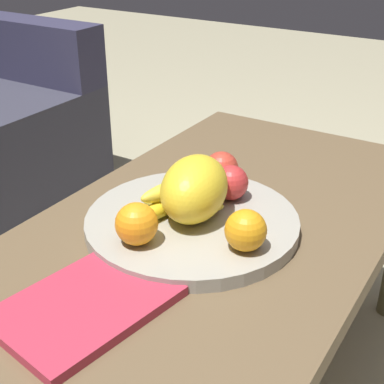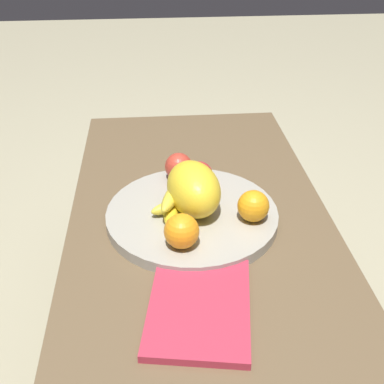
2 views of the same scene
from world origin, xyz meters
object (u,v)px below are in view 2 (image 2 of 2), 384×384
object	(u,v)px
melon_large_front	(194,189)
orange_front	(253,206)
fruit_bowl	(192,215)
apple_front	(199,175)
apple_left	(179,167)
banana_bunch	(176,202)
orange_left	(182,231)
coffee_table	(199,229)
magazine	(199,306)

from	to	relation	value
melon_large_front	orange_front	world-z (taller)	melon_large_front
fruit_bowl	apple_front	world-z (taller)	apple_front
apple_left	banana_bunch	world-z (taller)	apple_left
melon_large_front	orange_left	world-z (taller)	melon_large_front
apple_left	orange_left	bearing A→B (deg)	177.61
apple_front	apple_left	xyz separation A→B (m)	(0.05, 0.05, 0.00)
coffee_table	fruit_bowl	distance (m)	0.07
apple_left	apple_front	bearing A→B (deg)	-134.89
orange_left	apple_left	bearing A→B (deg)	-2.39
coffee_table	magazine	world-z (taller)	magazine
orange_front	magazine	bearing A→B (deg)	148.98
coffee_table	magazine	bearing A→B (deg)	174.27
orange_left	magazine	world-z (taller)	orange_left
orange_front	apple_left	bearing A→B (deg)	38.49
orange_left	fruit_bowl	bearing A→B (deg)	-14.48
coffee_table	orange_left	xyz separation A→B (m)	(-0.16, 0.05, 0.11)
fruit_bowl	apple_front	xyz separation A→B (m)	(0.10, -0.03, 0.05)
coffee_table	melon_large_front	distance (m)	0.14
fruit_bowl	apple_front	distance (m)	0.11
melon_large_front	apple_front	distance (m)	0.10
coffee_table	apple_front	world-z (taller)	apple_front
coffee_table	melon_large_front	size ratio (longest dim) A/B	6.80
coffee_table	orange_front	world-z (taller)	orange_front
coffee_table	orange_left	size ratio (longest dim) A/B	15.56
coffee_table	melon_large_front	bearing A→B (deg)	152.07
coffee_table	apple_front	size ratio (longest dim) A/B	16.62
melon_large_front	apple_left	bearing A→B (deg)	9.65
orange_front	apple_front	world-z (taller)	orange_front
melon_large_front	apple_left	distance (m)	0.15
orange_left	apple_front	world-z (taller)	orange_left
fruit_bowl	orange_left	size ratio (longest dim) A/B	5.40
apple_front	orange_front	bearing A→B (deg)	-143.93
melon_large_front	orange_front	distance (m)	0.14
fruit_bowl	melon_large_front	world-z (taller)	melon_large_front
apple_front	apple_left	world-z (taller)	apple_left
coffee_table	fruit_bowl	bearing A→B (deg)	148.45
apple_front	magazine	world-z (taller)	apple_front
melon_large_front	orange_left	size ratio (longest dim) A/B	2.29
fruit_bowl	orange_front	xyz separation A→B (m)	(-0.04, -0.13, 0.05)
banana_bunch	orange_left	bearing A→B (deg)	-177.72
coffee_table	apple_left	distance (m)	0.16
orange_front	magazine	distance (m)	0.28
orange_left	apple_front	size ratio (longest dim) A/B	1.07
melon_large_front	fruit_bowl	bearing A→B (deg)	117.24
apple_front	magazine	size ratio (longest dim) A/B	0.27
coffee_table	fruit_bowl	world-z (taller)	fruit_bowl
banana_bunch	magazine	size ratio (longest dim) A/B	0.68
apple_front	fruit_bowl	bearing A→B (deg)	165.56
coffee_table	fruit_bowl	xyz separation A→B (m)	(-0.03, 0.02, 0.06)
melon_large_front	coffee_table	bearing A→B (deg)	-27.93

